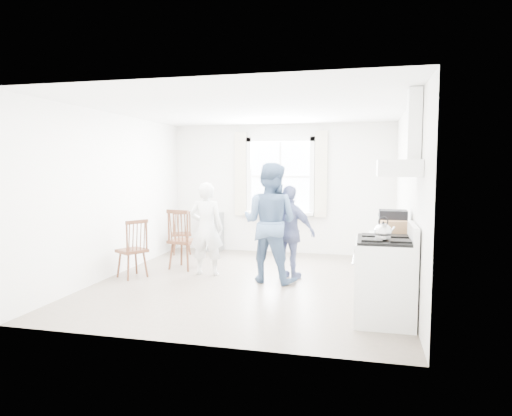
{
  "coord_description": "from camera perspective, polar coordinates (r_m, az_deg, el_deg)",
  "views": [
    {
      "loc": [
        1.67,
        -6.61,
        1.76
      ],
      "look_at": [
        0.04,
        0.2,
        1.12
      ],
      "focal_mm": 32.0,
      "sensor_mm": 36.0,
      "label": 1
    }
  ],
  "objects": [
    {
      "name": "range_hood",
      "position": [
        5.27,
        17.95,
        6.51
      ],
      "size": [
        0.45,
        0.76,
        0.94
      ],
      "color": "white",
      "rests_on": "room_shell"
    },
    {
      "name": "cardboard_box",
      "position": [
        5.85,
        16.86,
        -2.47
      ],
      "size": [
        0.35,
        0.28,
        0.2
      ],
      "primitive_type": "cube",
      "rotation": [
        0.0,
        0.0,
        0.24
      ],
      "color": "#AC7F53",
      "rests_on": "low_cabinet"
    },
    {
      "name": "person_left",
      "position": [
        7.4,
        -6.22,
        -2.6
      ],
      "size": [
        0.6,
        0.6,
        1.51
      ],
      "primitive_type": "imported",
      "rotation": [
        0.0,
        0.0,
        3.24
      ],
      "color": "white",
      "rests_on": "ground"
    },
    {
      "name": "window_assembly",
      "position": [
        9.21,
        3.03,
        3.4
      ],
      "size": [
        1.88,
        0.24,
        1.7
      ],
      "color": "white",
      "rests_on": "room_shell"
    },
    {
      "name": "stereo_stack",
      "position": [
        6.04,
        16.73,
        -1.71
      ],
      "size": [
        0.34,
        0.31,
        0.31
      ],
      "color": "black",
      "rests_on": "low_cabinet"
    },
    {
      "name": "low_cabinet",
      "position": [
        6.11,
        16.19,
        -7.36
      ],
      "size": [
        0.5,
        0.55,
        0.9
      ],
      "primitive_type": "cube",
      "color": "white",
      "rests_on": "ground"
    },
    {
      "name": "shelf_unit",
      "position": [
        9.55,
        -5.44,
        -2.96
      ],
      "size": [
        0.4,
        0.3,
        0.8
      ],
      "primitive_type": "cube",
      "color": "gray",
      "rests_on": "ground"
    },
    {
      "name": "person_mid",
      "position": [
        6.93,
        1.76,
        -1.83
      ],
      "size": [
        1.04,
        1.04,
        1.81
      ],
      "primitive_type": "imported",
      "rotation": [
        0.0,
        0.0,
        2.94
      ],
      "color": "slate",
      "rests_on": "ground"
    },
    {
      "name": "kettle",
      "position": [
        5.21,
        15.59,
        -2.91
      ],
      "size": [
        0.19,
        0.19,
        0.26
      ],
      "color": "silver",
      "rests_on": "gas_stove"
    },
    {
      "name": "potted_plant",
      "position": [
        9.16,
        2.84,
        0.46
      ],
      "size": [
        0.19,
        0.19,
        0.29
      ],
      "primitive_type": "imported",
      "rotation": [
        0.0,
        0.0,
        -0.18
      ],
      "color": "#306C37",
      "rests_on": "window_assembly"
    },
    {
      "name": "room_shell",
      "position": [
        6.83,
        -0.71,
        1.38
      ],
      "size": [
        4.62,
        5.12,
        2.64
      ],
      "color": "gray",
      "rests_on": "ground"
    },
    {
      "name": "person_right",
      "position": [
        7.11,
        4.21,
        -3.07
      ],
      "size": [
        1.1,
        1.1,
        1.47
      ],
      "primitive_type": "imported",
      "rotation": [
        0.0,
        0.0,
        2.8
      ],
      "color": "navy",
      "rests_on": "ground"
    },
    {
      "name": "windsor_chair_c",
      "position": [
        7.39,
        -14.89,
        -4.17
      ],
      "size": [
        0.53,
        0.54,
        0.94
      ],
      "color": "#4A2717",
      "rests_on": "ground"
    },
    {
      "name": "windsor_chair_b",
      "position": [
        7.83,
        -9.43,
        -3.08
      ],
      "size": [
        0.52,
        0.51,
        1.04
      ],
      "color": "#4A2717",
      "rests_on": "ground"
    },
    {
      "name": "gas_stove",
      "position": [
        5.42,
        15.8,
        -8.59
      ],
      "size": [
        0.68,
        0.76,
        1.12
      ],
      "color": "white",
      "rests_on": "ground"
    },
    {
      "name": "windsor_chair_a",
      "position": [
        9.18,
        -9.28,
        -2.48
      ],
      "size": [
        0.49,
        0.48,
        0.88
      ],
      "color": "#4A2717",
      "rests_on": "ground"
    }
  ]
}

